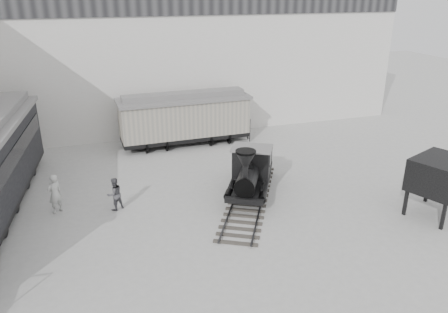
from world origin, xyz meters
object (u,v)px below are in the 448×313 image
object	(u,v)px
boxcar	(185,117)
visitor_a	(55,194)
coal_hopper	(439,179)
locomotive	(251,174)
visitor_b	(115,194)

from	to	relation	value
boxcar	visitor_a	bearing A→B (deg)	-137.97
boxcar	coal_hopper	xyz separation A→B (m)	(8.59, -12.90, -0.04)
visitor_a	coal_hopper	bearing A→B (deg)	126.99
locomotive	visitor_b	size ratio (longest dim) A/B	5.25
visitor_b	locomotive	bearing A→B (deg)	149.76
visitor_b	visitor_a	bearing A→B (deg)	-38.73
locomotive	coal_hopper	size ratio (longest dim) A/B	2.69
boxcar	locomotive	bearing A→B (deg)	-82.05
visitor_a	locomotive	bearing A→B (deg)	139.42
locomotive	visitor_b	distance (m)	6.59
locomotive	visitor_a	xyz separation A→B (m)	(-9.17, 1.00, -0.16)
locomotive	boxcar	world-z (taller)	boxcar
boxcar	visitor_a	distance (m)	10.77
visitor_a	coal_hopper	xyz separation A→B (m)	(16.39, -5.52, 0.84)
locomotive	coal_hopper	world-z (taller)	locomotive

